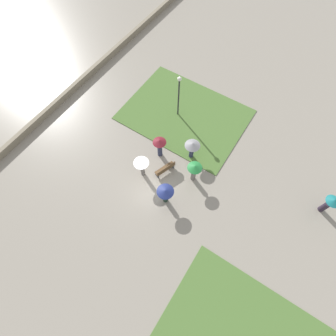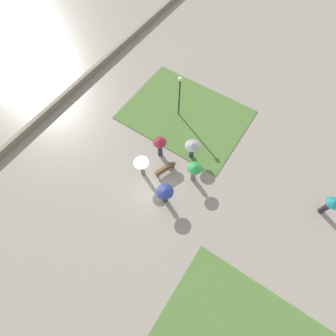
{
  "view_description": "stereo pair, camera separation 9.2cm",
  "coord_description": "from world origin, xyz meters",
  "px_view_note": "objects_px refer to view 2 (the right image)",
  "views": [
    {
      "loc": [
        5.98,
        5.23,
        17.34
      ],
      "look_at": [
        -1.33,
        0.49,
        0.82
      ],
      "focal_mm": 28.0,
      "sensor_mm": 36.0,
      "label": 1
    },
    {
      "loc": [
        5.93,
        5.3,
        17.34
      ],
      "look_at": [
        -1.33,
        0.49,
        0.82
      ],
      "focal_mm": 28.0,
      "sensor_mm": 36.0,
      "label": 2
    }
  ],
  "objects_px": {
    "crowd_person_grey": "(193,147)",
    "lone_walker_far_path": "(330,205)",
    "crowd_person_green": "(194,170)",
    "crowd_person_navy": "(165,193)",
    "lamp_post": "(180,92)",
    "crowd_person_white": "(141,164)",
    "crowd_person_maroon": "(160,145)",
    "park_bench": "(165,169)"
  },
  "relations": [
    {
      "from": "lamp_post",
      "to": "crowd_person_navy",
      "type": "distance_m",
      "value": 7.85
    },
    {
      "from": "crowd_person_white",
      "to": "lone_walker_far_path",
      "type": "bearing_deg",
      "value": -91.81
    },
    {
      "from": "lamp_post",
      "to": "crowd_person_green",
      "type": "relative_size",
      "value": 2.11
    },
    {
      "from": "crowd_person_maroon",
      "to": "lone_walker_far_path",
      "type": "xyz_separation_m",
      "value": [
        -2.36,
        11.75,
        -0.17
      ]
    },
    {
      "from": "lamp_post",
      "to": "lone_walker_far_path",
      "type": "distance_m",
      "value": 12.9
    },
    {
      "from": "park_bench",
      "to": "crowd_person_white",
      "type": "height_order",
      "value": "crowd_person_white"
    },
    {
      "from": "crowd_person_navy",
      "to": "crowd_person_grey",
      "type": "height_order",
      "value": "crowd_person_grey"
    },
    {
      "from": "crowd_person_green",
      "to": "lone_walker_far_path",
      "type": "height_order",
      "value": "crowd_person_green"
    },
    {
      "from": "crowd_person_white",
      "to": "crowd_person_maroon",
      "type": "bearing_deg",
      "value": -25.35
    },
    {
      "from": "crowd_person_grey",
      "to": "crowd_person_navy",
      "type": "bearing_deg",
      "value": 15.68
    },
    {
      "from": "park_bench",
      "to": "crowd_person_navy",
      "type": "distance_m",
      "value": 2.39
    },
    {
      "from": "crowd_person_green",
      "to": "lone_walker_far_path",
      "type": "xyz_separation_m",
      "value": [
        -2.74,
        8.61,
        -0.17
      ]
    },
    {
      "from": "crowd_person_navy",
      "to": "crowd_person_grey",
      "type": "xyz_separation_m",
      "value": [
        -4.05,
        -0.33,
        0.09
      ]
    },
    {
      "from": "crowd_person_green",
      "to": "crowd_person_grey",
      "type": "height_order",
      "value": "crowd_person_green"
    },
    {
      "from": "crowd_person_white",
      "to": "lone_walker_far_path",
      "type": "height_order",
      "value": "crowd_person_white"
    },
    {
      "from": "crowd_person_white",
      "to": "lone_walker_far_path",
      "type": "relative_size",
      "value": 1.09
    },
    {
      "from": "crowd_person_navy",
      "to": "crowd_person_white",
      "type": "distance_m",
      "value": 2.65
    },
    {
      "from": "crowd_person_green",
      "to": "crowd_person_grey",
      "type": "xyz_separation_m",
      "value": [
        -1.53,
        -1.07,
        0.03
      ]
    },
    {
      "from": "crowd_person_grey",
      "to": "crowd_person_maroon",
      "type": "xyz_separation_m",
      "value": [
        1.15,
        -2.07,
        -0.02
      ]
    },
    {
      "from": "crowd_person_green",
      "to": "crowd_person_navy",
      "type": "height_order",
      "value": "crowd_person_green"
    },
    {
      "from": "crowd_person_maroon",
      "to": "lone_walker_far_path",
      "type": "distance_m",
      "value": 11.99
    },
    {
      "from": "crowd_person_white",
      "to": "crowd_person_grey",
      "type": "relative_size",
      "value": 1.08
    },
    {
      "from": "crowd_person_white",
      "to": "crowd_person_maroon",
      "type": "height_order",
      "value": "crowd_person_white"
    },
    {
      "from": "crowd_person_navy",
      "to": "lone_walker_far_path",
      "type": "height_order",
      "value": "lone_walker_far_path"
    },
    {
      "from": "lone_walker_far_path",
      "to": "crowd_person_green",
      "type": "bearing_deg",
      "value": -21.65
    },
    {
      "from": "crowd_person_green",
      "to": "crowd_person_white",
      "type": "distance_m",
      "value": 3.67
    },
    {
      "from": "park_bench",
      "to": "crowd_person_maroon",
      "type": "xyz_separation_m",
      "value": [
        -1.03,
        -1.17,
        0.9
      ]
    },
    {
      "from": "park_bench",
      "to": "crowd_person_grey",
      "type": "xyz_separation_m",
      "value": [
        -2.18,
        0.9,
        0.93
      ]
    },
    {
      "from": "crowd_person_grey",
      "to": "lamp_post",
      "type": "bearing_deg",
      "value": -123.2
    },
    {
      "from": "park_bench",
      "to": "crowd_person_green",
      "type": "bearing_deg",
      "value": 128.78
    },
    {
      "from": "crowd_person_maroon",
      "to": "crowd_person_white",
      "type": "bearing_deg",
      "value": 48.46
    },
    {
      "from": "park_bench",
      "to": "lamp_post",
      "type": "bearing_deg",
      "value": -137.04
    },
    {
      "from": "crowd_person_grey",
      "to": "crowd_person_white",
      "type": "bearing_deg",
      "value": -23.1
    },
    {
      "from": "lamp_post",
      "to": "crowd_person_maroon",
      "type": "relative_size",
      "value": 2.06
    },
    {
      "from": "crowd_person_green",
      "to": "park_bench",
      "type": "bearing_deg",
      "value": 172.09
    },
    {
      "from": "lamp_post",
      "to": "crowd_person_navy",
      "type": "xyz_separation_m",
      "value": [
        6.98,
        3.35,
        -1.31
      ]
    },
    {
      "from": "crowd_person_green",
      "to": "lone_walker_far_path",
      "type": "bearing_deg",
      "value": -8.56
    },
    {
      "from": "park_bench",
      "to": "crowd_person_white",
      "type": "relative_size",
      "value": 0.83
    },
    {
      "from": "lamp_post",
      "to": "crowd_person_green",
      "type": "height_order",
      "value": "lamp_post"
    },
    {
      "from": "lone_walker_far_path",
      "to": "crowd_person_navy",
      "type": "bearing_deg",
      "value": -9.97
    },
    {
      "from": "crowd_person_grey",
      "to": "lone_walker_far_path",
      "type": "xyz_separation_m",
      "value": [
        -1.21,
        9.68,
        -0.2
      ]
    },
    {
      "from": "crowd_person_navy",
      "to": "crowd_person_maroon",
      "type": "bearing_deg",
      "value": -171.85
    }
  ]
}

